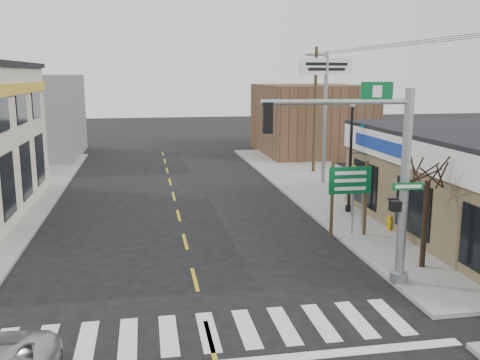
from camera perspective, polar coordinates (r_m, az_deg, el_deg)
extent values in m
plane|color=black|center=(13.83, -3.22, -16.60)|extent=(140.00, 140.00, 0.00)
cube|color=gray|center=(27.96, 12.03, -2.22)|extent=(6.00, 38.00, 0.13)
cube|color=gold|center=(21.20, -5.87, -6.53)|extent=(0.12, 56.00, 0.01)
cube|color=silver|center=(14.18, -3.43, -15.84)|extent=(11.00, 2.20, 0.01)
cube|color=brown|center=(44.39, 7.53, 6.42)|extent=(8.00, 10.00, 5.60)
cube|color=slate|center=(45.29, -22.48, 6.27)|extent=(9.00, 10.00, 6.40)
cylinder|color=gray|center=(16.76, 17.12, -0.83)|extent=(0.28, 0.28, 5.93)
cylinder|color=gray|center=(15.55, 10.45, 8.15)|extent=(4.35, 0.16, 0.16)
cube|color=black|center=(15.01, 3.26, 6.51)|extent=(0.28, 0.22, 0.89)
cube|color=#065125|center=(16.55, 17.49, -0.65)|extent=(0.94, 0.04, 0.22)
cube|color=#065125|center=(15.99, 14.53, 9.13)|extent=(0.94, 0.05, 0.54)
cube|color=black|center=(16.72, 16.33, -2.72)|extent=(0.32, 0.26, 0.32)
cube|color=#483621|center=(21.24, 9.78, -2.05)|extent=(0.11, 0.11, 3.00)
cube|color=#483621|center=(21.75, 13.24, -1.88)|extent=(0.11, 0.11, 3.00)
cube|color=#03512D|center=(21.28, 11.67, -0.04)|extent=(1.72, 0.05, 1.07)
cylinder|color=#E1AF09|center=(22.95, 15.61, -4.55)|extent=(0.18, 0.18, 0.49)
sphere|color=#E1AF09|center=(22.88, 15.65, -3.89)|extent=(0.19, 0.19, 0.19)
cylinder|color=gray|center=(21.67, 11.96, -2.43)|extent=(0.06, 0.06, 2.59)
cube|color=gold|center=(21.43, 12.10, 0.11)|extent=(1.10, 0.03, 1.10)
cylinder|color=black|center=(25.12, 11.69, 2.17)|extent=(0.13, 0.13, 4.94)
sphere|color=silver|center=(24.86, 11.92, 7.91)|extent=(0.27, 0.27, 0.27)
cube|color=#094857|center=(25.20, 12.88, 4.33)|extent=(0.02, 0.52, 1.33)
cylinder|color=gray|center=(31.64, 9.04, 6.48)|extent=(0.22, 0.22, 7.56)
cube|color=silver|center=(31.54, 9.20, 11.87)|extent=(3.56, 0.18, 0.94)
cylinder|color=black|center=(18.68, 19.10, -4.49)|extent=(0.18, 0.18, 2.92)
ellipsoid|color=black|center=(24.81, 20.27, -3.16)|extent=(1.21, 1.21, 0.91)
cylinder|color=#423120|center=(35.23, 7.99, 7.38)|extent=(0.21, 0.21, 8.04)
cube|color=#423120|center=(35.18, 8.15, 13.06)|extent=(1.40, 0.09, 0.09)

